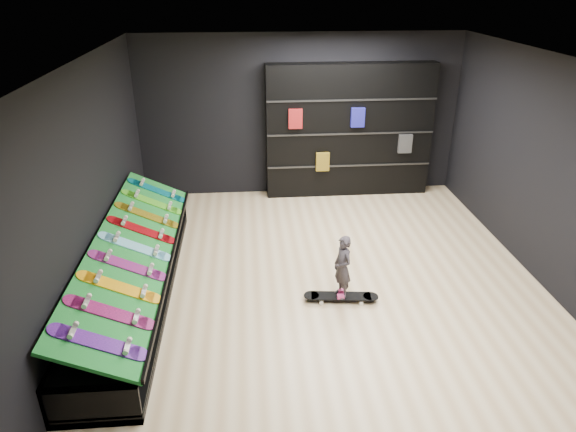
{
  "coord_description": "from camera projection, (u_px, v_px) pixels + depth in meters",
  "views": [
    {
      "loc": [
        -1.02,
        -5.94,
        3.91
      ],
      "look_at": [
        -0.5,
        0.2,
        1.0
      ],
      "focal_mm": 32.0,
      "sensor_mm": 36.0,
      "label": 1
    }
  ],
  "objects": [
    {
      "name": "floor",
      "position": [
        325.0,
        286.0,
        7.1
      ],
      "size": [
        6.0,
        7.0,
        0.01
      ],
      "primitive_type": "cube",
      "color": "beige",
      "rests_on": "ground"
    },
    {
      "name": "ceiling",
      "position": [
        333.0,
        63.0,
        5.82
      ],
      "size": [
        6.0,
        7.0,
        0.01
      ],
      "primitive_type": "cube",
      "color": "white",
      "rests_on": "ground"
    },
    {
      "name": "wall_back",
      "position": [
        300.0,
        116.0,
        9.61
      ],
      "size": [
        6.0,
        0.02,
        3.0
      ],
      "primitive_type": "cube",
      "color": "black",
      "rests_on": "ground"
    },
    {
      "name": "wall_front",
      "position": [
        414.0,
        387.0,
        3.31
      ],
      "size": [
        6.0,
        0.02,
        3.0
      ],
      "primitive_type": "cube",
      "color": "black",
      "rests_on": "ground"
    },
    {
      "name": "wall_left",
      "position": [
        85.0,
        193.0,
        6.23
      ],
      "size": [
        0.02,
        7.0,
        3.0
      ],
      "primitive_type": "cube",
      "color": "black",
      "rests_on": "ground"
    },
    {
      "name": "wall_right",
      "position": [
        556.0,
        178.0,
        6.69
      ],
      "size": [
        0.02,
        7.0,
        3.0
      ],
      "primitive_type": "cube",
      "color": "black",
      "rests_on": "ground"
    },
    {
      "name": "display_rack",
      "position": [
        135.0,
        279.0,
        6.8
      ],
      "size": [
        0.9,
        4.5,
        0.5
      ],
      "primitive_type": null,
      "color": "black",
      "rests_on": "ground"
    },
    {
      "name": "turf_ramp",
      "position": [
        135.0,
        248.0,
        6.6
      ],
      "size": [
        0.92,
        4.5,
        0.46
      ],
      "primitive_type": "cube",
      "rotation": [
        0.0,
        0.44,
        0.0
      ],
      "color": "#106720",
      "rests_on": "display_rack"
    },
    {
      "name": "back_shelving",
      "position": [
        349.0,
        131.0,
        9.63
      ],
      "size": [
        3.11,
        0.36,
        2.48
      ],
      "primitive_type": "cube",
      "color": "black",
      "rests_on": "ground"
    },
    {
      "name": "floor_skateboard",
      "position": [
        341.0,
        298.0,
        6.76
      ],
      "size": [
        1.0,
        0.33,
        0.09
      ],
      "primitive_type": null,
      "rotation": [
        0.0,
        0.0,
        -0.11
      ],
      "color": "black",
      "rests_on": "ground"
    },
    {
      "name": "child",
      "position": [
        342.0,
        278.0,
        6.63
      ],
      "size": [
        0.2,
        0.23,
        0.52
      ],
      "primitive_type": "imported",
      "rotation": [
        0.0,
        0.0,
        -1.23
      ],
      "color": "black",
      "rests_on": "floor_skateboard"
    },
    {
      "name": "display_board_0",
      "position": [
        99.0,
        342.0,
        4.88
      ],
      "size": [
        0.93,
        0.22,
        0.5
      ],
      "primitive_type": null,
      "rotation": [
        0.0,
        0.44,
        0.0
      ],
      "color": "purple",
      "rests_on": "turf_ramp"
    },
    {
      "name": "display_board_1",
      "position": [
        110.0,
        313.0,
        5.31
      ],
      "size": [
        0.93,
        0.22,
        0.5
      ],
      "primitive_type": null,
      "rotation": [
        0.0,
        0.44,
        0.0
      ],
      "color": "#E5198C",
      "rests_on": "turf_ramp"
    },
    {
      "name": "display_board_2",
      "position": [
        120.0,
        287.0,
        5.74
      ],
      "size": [
        0.93,
        0.22,
        0.5
      ],
      "primitive_type": null,
      "rotation": [
        0.0,
        0.44,
        0.0
      ],
      "color": "yellow",
      "rests_on": "turf_ramp"
    },
    {
      "name": "display_board_3",
      "position": [
        128.0,
        266.0,
        6.16
      ],
      "size": [
        0.93,
        0.22,
        0.5
      ],
      "primitive_type": null,
      "rotation": [
        0.0,
        0.44,
        0.0
      ],
      "color": "#2626BF",
      "rests_on": "turf_ramp"
    },
    {
      "name": "display_board_4",
      "position": [
        136.0,
        247.0,
        6.59
      ],
      "size": [
        0.93,
        0.22,
        0.5
      ],
      "primitive_type": null,
      "rotation": [
        0.0,
        0.44,
        0.0
      ],
      "color": "#0CB2E5",
      "rests_on": "turf_ramp"
    },
    {
      "name": "display_board_5",
      "position": [
        142.0,
        230.0,
        7.02
      ],
      "size": [
        0.93,
        0.22,
        0.5
      ],
      "primitive_type": null,
      "rotation": [
        0.0,
        0.44,
        0.0
      ],
      "color": "red",
      "rests_on": "turf_ramp"
    },
    {
      "name": "display_board_6",
      "position": [
        147.0,
        215.0,
        7.45
      ],
      "size": [
        0.93,
        0.22,
        0.5
      ],
      "primitive_type": null,
      "rotation": [
        0.0,
        0.44,
        0.0
      ],
      "color": "yellow",
      "rests_on": "turf_ramp"
    },
    {
      "name": "display_board_7",
      "position": [
        152.0,
        202.0,
        7.88
      ],
      "size": [
        0.93,
        0.22,
        0.5
      ],
      "primitive_type": null,
      "rotation": [
        0.0,
        0.44,
        0.0
      ],
      "color": "green",
      "rests_on": "turf_ramp"
    },
    {
      "name": "display_board_8",
      "position": [
        157.0,
        190.0,
        8.3
      ],
      "size": [
        0.93,
        0.22,
        0.5
      ],
      "primitive_type": null,
      "rotation": [
        0.0,
        0.44,
        0.0
      ],
      "color": "#0C8C99",
      "rests_on": "turf_ramp"
    }
  ]
}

